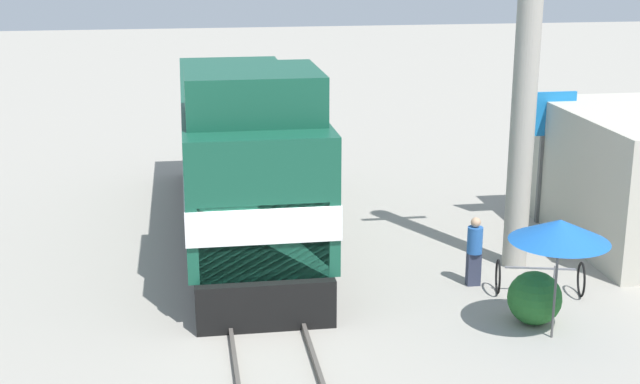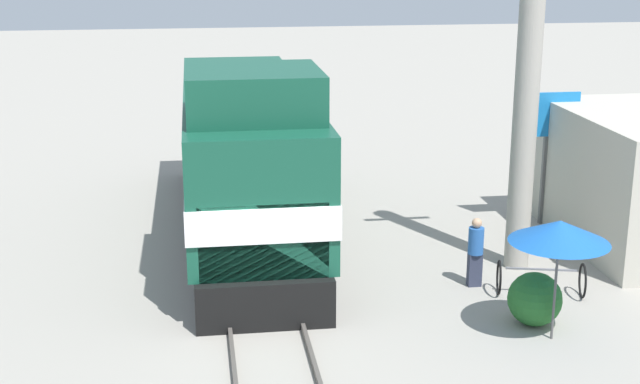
% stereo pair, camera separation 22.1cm
% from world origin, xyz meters
% --- Properties ---
extents(ground_plane, '(120.00, 120.00, 0.00)m').
position_xyz_m(ground_plane, '(0.00, 0.00, 0.00)').
color(ground_plane, gray).
extents(rail_near, '(0.08, 33.81, 0.15)m').
position_xyz_m(rail_near, '(-0.72, 0.00, 0.07)').
color(rail_near, '#4C4742').
rests_on(rail_near, ground_plane).
extents(rail_far, '(0.08, 33.81, 0.15)m').
position_xyz_m(rail_far, '(0.72, 0.00, 0.07)').
color(rail_far, '#4C4742').
rests_on(rail_far, ground_plane).
extents(locomotive, '(3.04, 12.60, 4.83)m').
position_xyz_m(locomotive, '(0.00, 5.02, 2.05)').
color(locomotive, black).
rests_on(locomotive, ground_plane).
extents(utility_pole, '(1.80, 0.56, 8.56)m').
position_xyz_m(utility_pole, '(6.13, 1.93, 4.31)').
color(utility_pole, '#9E998E').
rests_on(utility_pole, ground_plane).
extents(vendor_umbrella, '(1.90, 1.90, 2.40)m').
position_xyz_m(vendor_umbrella, '(5.43, -1.95, 2.18)').
color(vendor_umbrella, '#4C4C4C').
rests_on(vendor_umbrella, ground_plane).
extents(billboard_sign, '(1.70, 0.12, 3.58)m').
position_xyz_m(billboard_sign, '(7.94, 4.97, 2.67)').
color(billboard_sign, '#595959').
rests_on(billboard_sign, ground_plane).
extents(shrub_cluster, '(1.09, 1.09, 1.09)m').
position_xyz_m(shrub_cluster, '(5.33, -1.27, 0.54)').
color(shrub_cluster, '#236028').
rests_on(shrub_cluster, ground_plane).
extents(person_bystander, '(0.34, 0.34, 1.58)m').
position_xyz_m(person_bystander, '(4.78, 0.88, 0.85)').
color(person_bystander, '#2D3347').
rests_on(person_bystander, ground_plane).
extents(bicycle, '(1.95, 1.19, 0.76)m').
position_xyz_m(bicycle, '(6.01, 0.13, 0.39)').
color(bicycle, black).
rests_on(bicycle, ground_plane).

